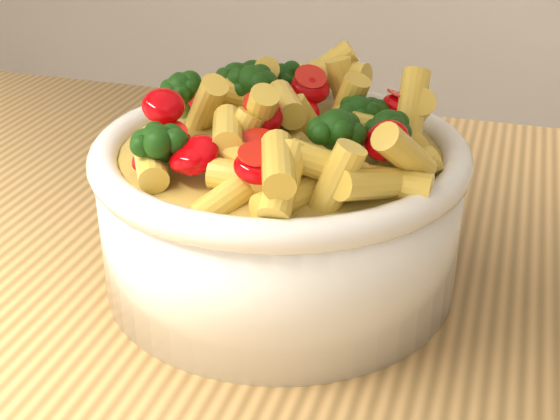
% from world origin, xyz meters
% --- Properties ---
extents(table, '(1.20, 0.80, 0.90)m').
position_xyz_m(table, '(0.00, 0.00, 0.80)').
color(table, tan).
rests_on(table, ground).
extents(serving_bowl, '(0.27, 0.27, 0.11)m').
position_xyz_m(serving_bowl, '(0.00, 0.02, 0.96)').
color(serving_bowl, white).
rests_on(serving_bowl, table).
extents(pasta_salad, '(0.21, 0.21, 0.05)m').
position_xyz_m(pasta_salad, '(0.00, 0.02, 1.03)').
color(pasta_salad, '#F1BF4C').
rests_on(pasta_salad, serving_bowl).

